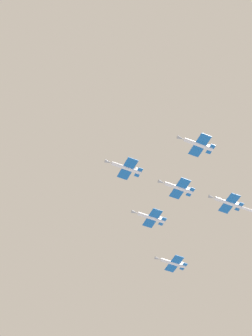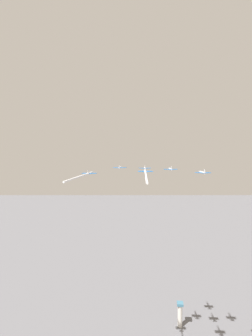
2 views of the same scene
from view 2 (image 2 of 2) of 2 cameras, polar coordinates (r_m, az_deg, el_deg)
control_tower at (r=276.76m, az=12.48°, el=-30.28°), size 6.00×6.00×23.88m
jet_lead at (r=186.72m, az=4.40°, el=0.01°), size 12.94×9.41×2.70m
jet_port_inner at (r=169.97m, az=-1.44°, el=0.13°), size 12.94×9.41×2.70m
jet_starboard_inner at (r=170.35m, az=10.33°, el=-0.25°), size 12.94×9.41×2.70m
jet_port_outer at (r=167.63m, az=4.45°, el=-0.67°), size 12.94×9.41×2.70m
jet_starboard_outer at (r=140.31m, az=-9.83°, el=-1.65°), size 58.47×9.41×2.70m
jet_center_rear at (r=156.26m, az=17.41°, el=-0.98°), size 12.94×9.41×2.70m
jet_port_trail at (r=127.52m, az=4.62°, el=-1.37°), size 70.31×9.41×2.70m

